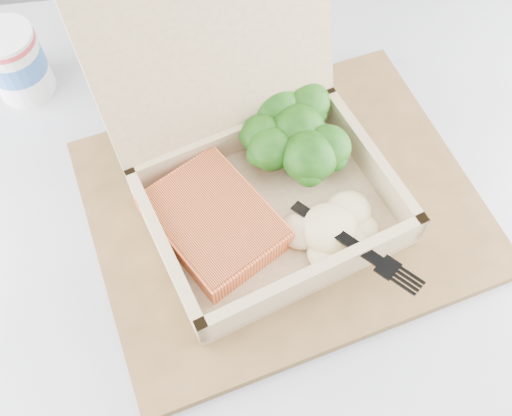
{
  "coord_description": "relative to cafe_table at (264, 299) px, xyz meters",
  "views": [
    {
      "loc": [
        -0.31,
        0.18,
        1.21
      ],
      "look_at": [
        -0.27,
        0.43,
        0.75
      ],
      "focal_mm": 40.0,
      "sensor_mm": 36.0,
      "label": 1
    }
  ],
  "objects": [
    {
      "name": "cafe_table",
      "position": [
        0.0,
        0.0,
        0.0
      ],
      "size": [
        0.74,
        0.74,
        0.71
      ],
      "rotation": [
        0.0,
        0.0,
        0.0
      ],
      "color": "black",
      "rests_on": "floor"
    },
    {
      "name": "serving_tray",
      "position": [
        0.02,
        0.03,
        0.19
      ],
      "size": [
        0.43,
        0.37,
        0.02
      ],
      "primitive_type": "cube",
      "rotation": [
        0.0,
        0.0,
        0.23
      ],
      "color": "brown",
      "rests_on": "cafe_table"
    },
    {
      "name": "takeout_container",
      "position": [
        -0.01,
        0.05,
        0.25
      ],
      "size": [
        0.28,
        0.29,
        0.21
      ],
      "rotation": [
        0.0,
        0.0,
        0.32
      ],
      "color": "tan",
      "rests_on": "serving_tray"
    },
    {
      "name": "salmon_fillet",
      "position": [
        -0.05,
        0.0,
        0.22
      ],
      "size": [
        0.14,
        0.15,
        0.03
      ],
      "primitive_type": "cube",
      "rotation": [
        0.0,
        0.0,
        0.54
      ],
      "color": "orange",
      "rests_on": "takeout_container"
    },
    {
      "name": "broccoli_pile",
      "position": [
        0.04,
        0.08,
        0.23
      ],
      "size": [
        0.12,
        0.12,
        0.04
      ],
      "primitive_type": null,
      "color": "#246516",
      "rests_on": "takeout_container"
    },
    {
      "name": "mashed_potatoes",
      "position": [
        0.05,
        -0.02,
        0.22
      ],
      "size": [
        0.09,
        0.07,
        0.03
      ],
      "primitive_type": "ellipsoid",
      "color": "#D3BC88",
      "rests_on": "takeout_container"
    },
    {
      "name": "plastic_fork",
      "position": [
        0.05,
        -0.01,
        0.23
      ],
      "size": [
        0.1,
        0.12,
        0.02
      ],
      "rotation": [
        0.0,
        0.0,
        3.83
      ],
      "color": "black",
      "rests_on": "mashed_potatoes"
    },
    {
      "name": "paper_cup",
      "position": [
        -0.24,
        0.23,
        0.22
      ],
      "size": [
        0.06,
        0.06,
        0.08
      ],
      "color": "silver",
      "rests_on": "cafe_table"
    },
    {
      "name": "receipt",
      "position": [
        0.04,
        0.24,
        0.18
      ],
      "size": [
        0.08,
        0.15,
        0.0
      ],
      "primitive_type": "cube",
      "rotation": [
        0.0,
        0.0,
        0.0
      ],
      "color": "white",
      "rests_on": "cafe_table"
    }
  ]
}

